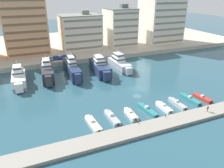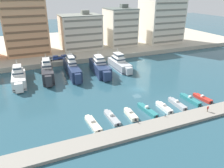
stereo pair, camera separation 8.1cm
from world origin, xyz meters
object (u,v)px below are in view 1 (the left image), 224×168
object	(u,v)px
yacht_navy_mid_left	(72,68)
motorboat_cream_far_left	(93,124)
motorboat_white_center	(164,107)
car_blue_left	(55,58)
motorboat_grey_left	(112,117)
yacht_charcoal_left	(47,72)
motorboat_cream_mid_left	(131,114)
motorboat_teal_mid_right	(190,99)
motorboat_grey_center_right	(177,104)
car_silver_far_left	(48,59)
yacht_navy_center_left	(100,67)
yacht_white_far_left	(19,78)
car_grey_center_left	(71,56)
motorboat_teal_center_left	(147,110)
yacht_silver_center	(119,63)
motorboat_red_right	(203,98)
pedestrian_near_edge	(208,108)
car_blue_mid_left	(64,57)

from	to	relation	value
yacht_navy_mid_left	motorboat_cream_far_left	world-z (taller)	yacht_navy_mid_left
motorboat_white_center	car_blue_left	world-z (taller)	car_blue_left
motorboat_cream_far_left	motorboat_grey_left	world-z (taller)	motorboat_grey_left
yacht_charcoal_left	yacht_navy_mid_left	xyz separation A→B (m)	(9.14, 0.88, -0.04)
motorboat_cream_mid_left	motorboat_white_center	bearing A→B (deg)	-1.46
motorboat_teal_mid_right	motorboat_grey_center_right	bearing A→B (deg)	-172.40
motorboat_cream_mid_left	car_silver_far_left	world-z (taller)	car_silver_far_left
motorboat_grey_left	motorboat_cream_far_left	bearing A→B (deg)	-172.35
yacht_navy_center_left	motorboat_grey_left	size ratio (longest dim) A/B	2.54
motorboat_teal_mid_right	car_blue_left	distance (m)	58.32
yacht_white_far_left	yacht_navy_mid_left	size ratio (longest dim) A/B	0.71
motorboat_teal_mid_right	car_grey_center_left	bearing A→B (deg)	115.39
yacht_white_far_left	yacht_navy_mid_left	world-z (taller)	yacht_navy_mid_left
yacht_charcoal_left	yacht_navy_center_left	size ratio (longest dim) A/B	0.88
car_blue_left	car_grey_center_left	bearing A→B (deg)	-1.95
yacht_white_far_left	car_blue_left	bearing A→B (deg)	49.12
motorboat_grey_center_right	car_blue_left	world-z (taller)	car_blue_left
motorboat_teal_center_left	motorboat_teal_mid_right	world-z (taller)	motorboat_teal_center_left
yacht_charcoal_left	car_grey_center_left	world-z (taller)	yacht_charcoal_left
car_silver_far_left	yacht_silver_center	bearing A→B (deg)	-29.28
yacht_charcoal_left	motorboat_cream_far_left	size ratio (longest dim) A/B	2.19
car_silver_far_left	car_grey_center_left	bearing A→B (deg)	3.07
car_blue_left	yacht_charcoal_left	bearing A→B (deg)	-108.96
yacht_navy_center_left	car_blue_left	world-z (taller)	yacht_navy_center_left
yacht_silver_center	motorboat_grey_left	world-z (taller)	yacht_silver_center
motorboat_cream_mid_left	motorboat_red_right	size ratio (longest dim) A/B	0.94
yacht_navy_center_left	yacht_navy_mid_left	bearing A→B (deg)	167.42
yacht_navy_mid_left	motorboat_cream_mid_left	world-z (taller)	yacht_navy_mid_left
car_silver_far_left	motorboat_cream_mid_left	bearing A→B (deg)	-74.31
motorboat_cream_far_left	car_blue_left	world-z (taller)	car_blue_left
car_silver_far_left	motorboat_grey_left	bearing A→B (deg)	-79.60
yacht_navy_mid_left	motorboat_red_right	size ratio (longest dim) A/B	3.31
motorboat_teal_center_left	car_silver_far_left	size ratio (longest dim) A/B	1.93
motorboat_teal_center_left	motorboat_teal_mid_right	distance (m)	14.70
yacht_navy_center_left	motorboat_cream_far_left	xyz separation A→B (m)	(-13.67, -33.04, -2.06)
yacht_navy_mid_left	pedestrian_near_edge	xyz separation A→B (m)	(25.78, -42.05, -0.95)
yacht_charcoal_left	car_silver_far_left	distance (m)	15.31
motorboat_grey_center_right	motorboat_red_right	bearing A→B (deg)	0.99
motorboat_cream_mid_left	car_grey_center_left	world-z (taller)	car_grey_center_left
yacht_navy_mid_left	yacht_navy_center_left	world-z (taller)	yacht_navy_mid_left
motorboat_cream_mid_left	pedestrian_near_edge	xyz separation A→B (m)	(18.90, -6.73, 1.19)
yacht_navy_mid_left	motorboat_white_center	bearing A→B (deg)	-64.60
yacht_charcoal_left	car_blue_mid_left	size ratio (longest dim) A/B	4.11
yacht_navy_mid_left	yacht_silver_center	bearing A→B (deg)	-1.82
motorboat_teal_center_left	motorboat_grey_center_right	size ratio (longest dim) A/B	1.09
motorboat_grey_center_right	car_blue_mid_left	world-z (taller)	car_blue_mid_left
motorboat_red_right	motorboat_teal_center_left	bearing A→B (deg)	179.67
yacht_silver_center	motorboat_white_center	bearing A→B (deg)	-94.31
yacht_charcoal_left	yacht_navy_center_left	bearing A→B (deg)	-4.21
motorboat_cream_mid_left	motorboat_grey_center_right	size ratio (longest dim) A/B	0.83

